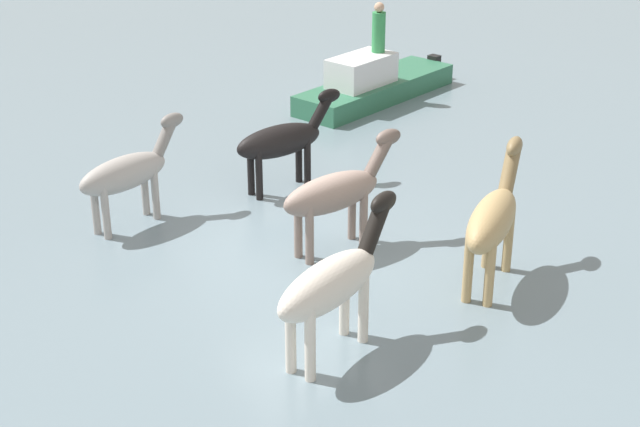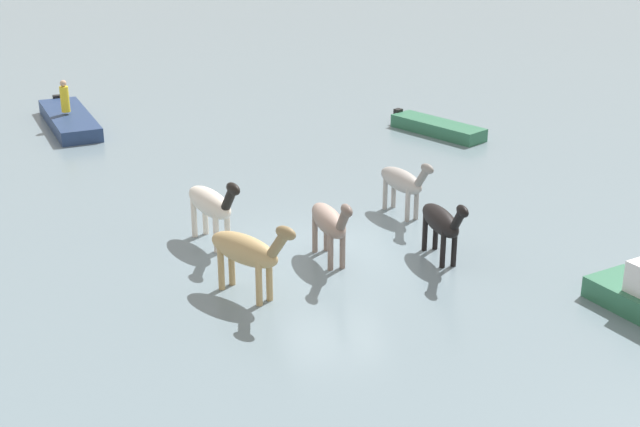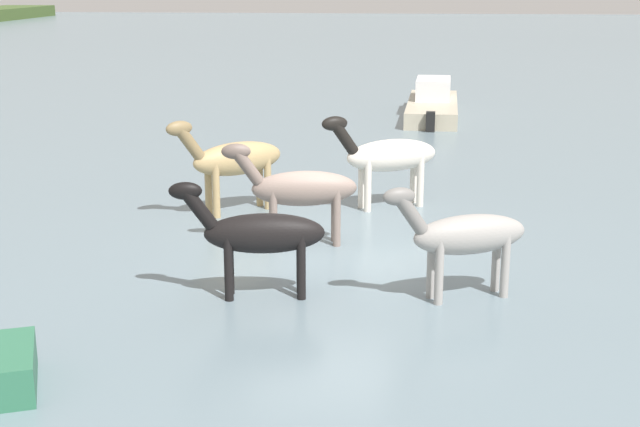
{
  "view_description": "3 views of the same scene",
  "coord_description": "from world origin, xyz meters",
  "views": [
    {
      "loc": [
        13.1,
        -6.24,
        7.3
      ],
      "look_at": [
        0.33,
        0.09,
        0.77
      ],
      "focal_mm": 54.27,
      "sensor_mm": 36.0,
      "label": 1
    },
    {
      "loc": [
        3.28,
        20.06,
        9.02
      ],
      "look_at": [
        0.39,
        -0.07,
        1.07
      ],
      "focal_mm": 49.72,
      "sensor_mm": 36.0,
      "label": 2
    },
    {
      "loc": [
        -14.97,
        -1.48,
        4.75
      ],
      "look_at": [
        -0.68,
        -0.03,
        0.84
      ],
      "focal_mm": 49.46,
      "sensor_mm": 36.0,
      "label": 3
    }
  ],
  "objects": [
    {
      "name": "ground_plane",
      "position": [
        0.0,
        0.0,
        0.0
      ],
      "size": [
        196.63,
        196.63,
        0.0
      ],
      "primitive_type": "plane",
      "color": "slate"
    },
    {
      "name": "horse_mid_herd",
      "position": [
        -2.49,
        0.71,
        0.99
      ],
      "size": [
        0.81,
        2.34,
        1.81
      ],
      "rotation": [
        0.0,
        0.0,
        1.73
      ],
      "color": "black",
      "rests_on": "ground_plane"
    },
    {
      "name": "boat_tender_starboard",
      "position": [
        8.0,
        -12.98,
        0.18
      ],
      "size": [
        2.87,
        5.41,
        0.76
      ],
      "rotation": [
        0.0,
        0.0,
        1.86
      ],
      "color": "navy",
      "rests_on": "ground_plane"
    },
    {
      "name": "person_watcher_seated",
      "position": [
        8.06,
        -12.84,
        1.15
      ],
      "size": [
        0.32,
        0.32,
        1.19
      ],
      "color": "yellow",
      "rests_on": "boat_tender_starboard"
    },
    {
      "name": "horse_rear_stallion",
      "position": [
        -2.24,
        -2.36,
        0.99
      ],
      "size": [
        1.21,
        2.27,
        1.8
      ],
      "rotation": [
        0.0,
        0.0,
        1.96
      ],
      "color": "#9E9993",
      "rests_on": "ground_plane"
    },
    {
      "name": "horse_gray_outer",
      "position": [
        0.23,
        0.43,
        1.04
      ],
      "size": [
        0.92,
        2.44,
        1.88
      ],
      "rotation": [
        0.0,
        0.0,
        1.77
      ],
      "color": "gray",
      "rests_on": "ground_plane"
    },
    {
      "name": "horse_dun_straggler",
      "position": [
        3.03,
        -1.06,
        1.1
      ],
      "size": [
        1.5,
        2.47,
        2.0
      ],
      "rotation": [
        0.0,
        0.0,
        2.03
      ],
      "color": "silver",
      "rests_on": "ground_plane"
    },
    {
      "name": "boat_skiff_near",
      "position": [
        -5.35,
        -10.09,
        0.16
      ],
      "size": [
        2.96,
        3.62,
        0.71
      ],
      "rotation": [
        0.0,
        0.0,
        2.18
      ],
      "color": "#2D6B4C",
      "rests_on": "ground_plane"
    },
    {
      "name": "horse_dark_mare",
      "position": [
        2.33,
        2.04,
        1.11
      ],
      "size": [
        1.99,
        2.22,
        2.01
      ],
      "rotation": [
        0.0,
        0.0,
        2.28
      ],
      "color": "tan",
      "rests_on": "ground_plane"
    }
  ]
}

